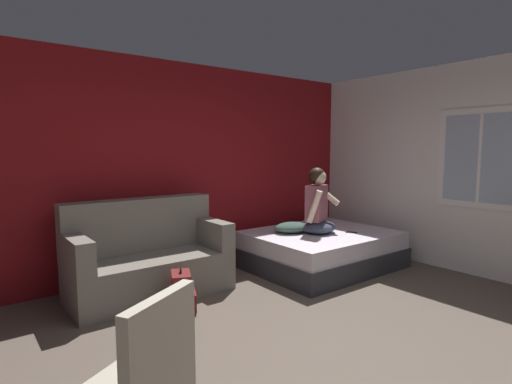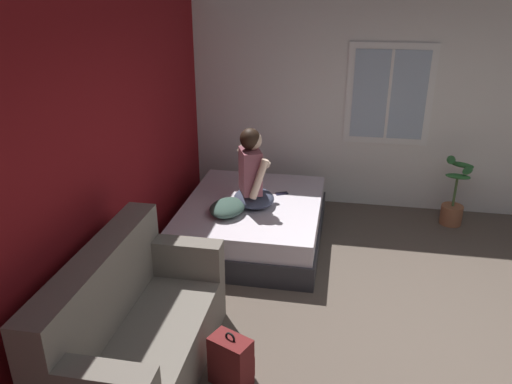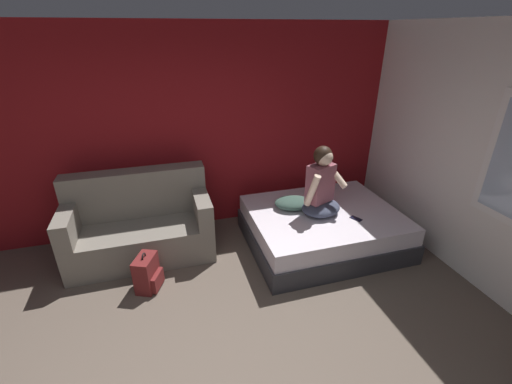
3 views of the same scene
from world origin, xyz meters
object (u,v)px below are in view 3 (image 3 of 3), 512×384
Objects in this scene: bed at (322,228)px; backpack at (148,273)px; person_seated at (321,187)px; cell_phone at (356,219)px; couch at (140,225)px; throw_pillow at (293,203)px.

bed reaches higher than backpack.
person_seated is 0.58m from cell_phone.
bed is 2.32m from couch.
throw_pillow is (1.92, -0.25, 0.16)m from couch.
person_seated is at bearing 6.67° from backpack.
couch is at bearing 172.61° from throw_pillow.
backpack is at bearing -173.32° from bed.
throw_pillow is (-0.35, 0.21, 0.31)m from bed.
person_seated is at bearing -63.86° from cell_phone.
bed is at bearing 6.94° from person_seated.
cell_phone is (0.63, -0.50, -0.07)m from throw_pillow.
bed is 0.51m from throw_pillow.
throw_pillow is at bearing -64.31° from cell_phone.
bed is at bearing -11.41° from couch.
couch is 3.54× the size of throw_pillow.
couch is at bearing 167.99° from person_seated.
backpack is at bearing -173.33° from person_seated.
cell_phone is at bearing -37.65° from person_seated.
person_seated reaches higher than throw_pillow.
backpack is 2.52m from cell_phone.
couch reaches higher than backpack.
couch is 1.94× the size of person_seated.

